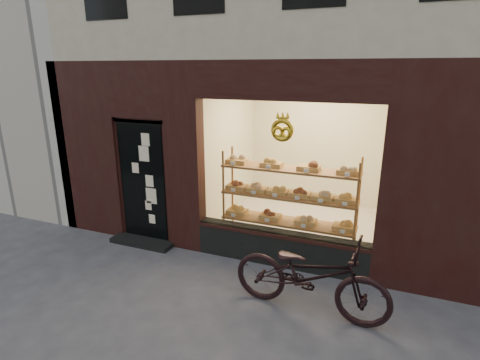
% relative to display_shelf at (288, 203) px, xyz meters
% --- Properties ---
extents(ground, '(90.00, 90.00, 0.00)m').
position_rel_display_shelf_xyz_m(ground, '(-0.45, -2.55, -0.87)').
color(ground, '#3C3C43').
extents(display_shelf, '(2.20, 0.45, 1.70)m').
position_rel_display_shelf_xyz_m(display_shelf, '(0.00, 0.00, 0.00)').
color(display_shelf, olive).
rests_on(display_shelf, ground).
extents(bicycle, '(2.02, 0.81, 1.04)m').
position_rel_display_shelf_xyz_m(bicycle, '(0.67, -1.46, -0.35)').
color(bicycle, black).
rests_on(bicycle, ground).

